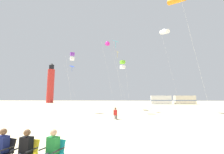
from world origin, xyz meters
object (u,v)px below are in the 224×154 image
object	(u,v)px
camp_chair_black	(4,150)
kite_tube_magenta	(107,44)
kite_box_violet	(72,56)
spectator_yellow_chair	(24,149)
rv_van_cream	(185,100)
kite_tube_orange	(177,0)
rv_van_white	(161,100)
spectator_teal_chair	(51,149)
kite_diamond_gold	(118,54)
kite_tube_white	(164,32)
kite_flyer_standing	(116,113)
camp_chair_yellow	(27,152)
camp_chair_teal	(54,151)
kite_diamond_blue	(72,68)
kite_diamond_cyan	(116,44)
kite_box_lime	(123,65)

from	to	relation	value
camp_chair_black	kite_tube_magenta	size ratio (longest dim) A/B	0.06
kite_box_violet	kite_tube_magenta	size ratio (longest dim) A/B	0.66
spectator_yellow_chair	rv_van_cream	xyz separation A→B (m)	(22.77, 47.02, 0.78)
kite_tube_orange	rv_van_white	xyz separation A→B (m)	(5.88, 34.60, -12.03)
spectator_teal_chair	kite_diamond_gold	bearing A→B (deg)	104.07
kite_box_violet	kite_tube_white	bearing A→B (deg)	7.31
rv_van_cream	kite_flyer_standing	bearing A→B (deg)	-119.71
camp_chair_yellow	kite_tube_magenta	distance (m)	26.93
camp_chair_yellow	kite_tube_orange	size ratio (longest dim) A/B	0.06
kite_tube_white	rv_van_white	distance (m)	30.38
camp_chair_teal	kite_diamond_blue	size ratio (longest dim) A/B	0.09
spectator_yellow_chair	spectator_teal_chair	bearing A→B (deg)	15.46
kite_flyer_standing	kite_diamond_cyan	bearing A→B (deg)	-81.93
kite_flyer_standing	kite_tube_magenta	distance (m)	18.31
spectator_teal_chair	kite_tube_white	xyz separation A→B (m)	(8.77, 19.03, 12.06)
spectator_teal_chair	kite_box_lime	size ratio (longest dim) A/B	0.16
camp_chair_teal	kite_tube_white	size ratio (longest dim) A/B	0.06
rv_van_cream	kite_box_lime	bearing A→B (deg)	-123.72
camp_chair_black	kite_tube_magenta	bearing A→B (deg)	102.77
camp_chair_teal	kite_diamond_gold	bearing A→B (deg)	104.14
spectator_teal_chair	kite_tube_orange	size ratio (longest dim) A/B	0.08
kite_diamond_cyan	rv_van_white	bearing A→B (deg)	63.35
kite_diamond_cyan	kite_tube_orange	world-z (taller)	kite_tube_orange
camp_chair_black	spectator_teal_chair	distance (m)	1.58
camp_chair_teal	rv_van_cream	distance (m)	51.71
kite_flyer_standing	kite_tube_orange	xyz separation A→B (m)	(7.08, 1.55, 12.80)
camp_chair_yellow	kite_diamond_blue	xyz separation A→B (m)	(-7.95, 25.71, 7.84)
kite_diamond_cyan	kite_tube_orange	bearing A→B (deg)	-46.36
kite_diamond_cyan	kite_box_lime	distance (m)	5.41
camp_chair_black	camp_chair_yellow	bearing A→B (deg)	10.06
kite_tube_orange	kite_tube_magenta	bearing A→B (deg)	128.33
kite_flyer_standing	kite_box_lime	distance (m)	8.93
camp_chair_yellow	kite_diamond_blue	world-z (taller)	kite_diamond_blue
rv_van_cream	camp_chair_black	bearing A→B (deg)	-116.82
kite_diamond_cyan	spectator_teal_chair	bearing A→B (deg)	-92.51
kite_tube_white	kite_diamond_gold	xyz separation A→B (m)	(-7.88, 7.34, -1.40)
spectator_yellow_chair	rv_van_white	distance (m)	49.14
kite_diamond_cyan	rv_van_cream	bearing A→B (deg)	51.95
spectator_yellow_chair	kite_diamond_gold	bearing A→B (deg)	95.98
spectator_teal_chair	kite_tube_orange	distance (m)	19.51
kite_tube_white	spectator_teal_chair	bearing A→B (deg)	-114.74
spectator_yellow_chair	kite_tube_white	bearing A→B (deg)	73.05
kite_tube_white	kite_box_lime	size ratio (longest dim) A/B	1.79
spectator_yellow_chair	camp_chair_black	bearing A→B (deg)	175.83
camp_chair_yellow	rv_van_white	distance (m)	49.01
kite_diamond_cyan	kite_diamond_gold	size ratio (longest dim) A/B	0.99
kite_flyer_standing	kite_box_lime	size ratio (longest dim) A/B	0.16
camp_chair_teal	kite_box_lime	xyz separation A→B (m)	(1.97, 16.73, 6.38)
kite_diamond_blue	rv_van_white	world-z (taller)	kite_diamond_blue
kite_diamond_cyan	kite_box_violet	size ratio (longest dim) A/B	1.33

